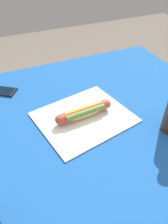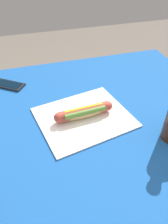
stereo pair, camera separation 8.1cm
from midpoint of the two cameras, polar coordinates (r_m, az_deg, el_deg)
The scene contains 5 objects.
ground_plane at distance 1.44m, azimuth 3.23°, elevation -23.90°, with size 6.00×6.00×0.00m, color #6B6056.
dining_table at distance 0.93m, azimuth 4.59°, elevation -7.15°, with size 1.10×0.94×0.74m.
paper_wrapper at distance 0.83m, azimuth 2.80°, elevation -1.55°, with size 0.33×0.28×0.01m, color white.
hot_dog at distance 0.81m, azimuth 2.89°, elevation -0.15°, with size 0.23×0.06×0.05m.
cell_phone at distance 1.05m, azimuth -16.77°, elevation 6.65°, with size 0.15×0.13×0.01m.
Camera 2 is at (0.21, 0.60, 1.29)m, focal length 35.37 mm.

